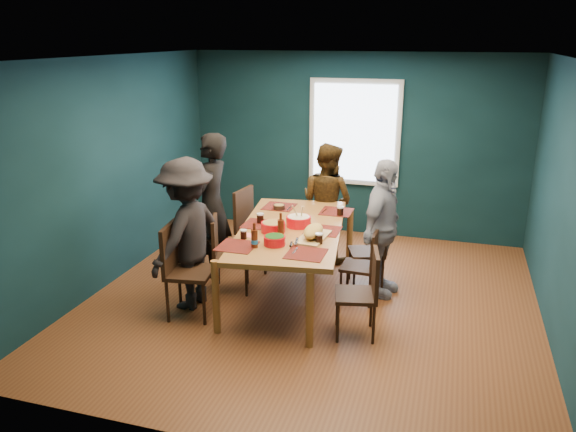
# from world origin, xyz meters

# --- Properties ---
(room) EXTENTS (5.01, 5.01, 2.71)m
(room) POSITION_xyz_m (0.00, 0.27, 1.37)
(room) COLOR brown
(room) RESTS_ON ground
(dining_table) EXTENTS (1.42, 2.37, 0.85)m
(dining_table) POSITION_xyz_m (-0.26, 0.06, 0.77)
(dining_table) COLOR #9B632E
(dining_table) RESTS_ON floor
(chair_left_far) EXTENTS (0.53, 0.53, 1.03)m
(chair_left_far) POSITION_xyz_m (-1.02, 0.80, 0.60)
(chair_left_far) COLOR black
(chair_left_far) RESTS_ON floor
(chair_left_mid) EXTENTS (0.52, 0.52, 0.91)m
(chair_left_mid) POSITION_xyz_m (-1.06, -0.02, 0.53)
(chair_left_mid) COLOR black
(chair_left_mid) RESTS_ON floor
(chair_left_near) EXTENTS (0.53, 0.53, 1.03)m
(chair_left_near) POSITION_xyz_m (-1.26, -0.72, 0.60)
(chair_left_near) COLOR black
(chair_left_near) RESTS_ON floor
(chair_right_far) EXTENTS (0.51, 0.51, 0.88)m
(chair_right_far) POSITION_xyz_m (0.60, 0.64, 0.51)
(chair_right_far) COLOR black
(chair_right_far) RESTS_ON floor
(chair_right_mid) EXTENTS (0.40, 0.40, 0.85)m
(chair_right_mid) POSITION_xyz_m (0.59, 0.18, 0.50)
(chair_right_mid) COLOR black
(chair_right_mid) RESTS_ON floor
(chair_right_near) EXTENTS (0.49, 0.49, 0.91)m
(chair_right_near) POSITION_xyz_m (0.70, -0.59, 0.53)
(chair_right_near) COLOR black
(chair_right_near) RESTS_ON floor
(person_far_left) EXTENTS (0.44, 0.66, 1.80)m
(person_far_left) POSITION_xyz_m (-1.40, 0.43, 0.90)
(person_far_left) COLOR black
(person_far_left) RESTS_ON floor
(person_back) EXTENTS (0.94, 0.85, 1.58)m
(person_back) POSITION_xyz_m (-0.14, 1.36, 0.79)
(person_back) COLOR black
(person_back) RESTS_ON floor
(person_right) EXTENTS (0.59, 1.01, 1.62)m
(person_right) POSITION_xyz_m (0.72, 0.43, 0.81)
(person_right) COLOR white
(person_right) RESTS_ON floor
(person_near_left) EXTENTS (0.80, 1.18, 1.69)m
(person_near_left) POSITION_xyz_m (-1.30, -0.48, 0.85)
(person_near_left) COLOR black
(person_near_left) RESTS_ON floor
(bowl_salad) EXTENTS (0.27, 0.27, 0.11)m
(bowl_salad) POSITION_xyz_m (-0.41, -0.13, 0.91)
(bowl_salad) COLOR red
(bowl_salad) RESTS_ON dining_table
(bowl_dumpling) EXTENTS (0.28, 0.28, 0.26)m
(bowl_dumpling) POSITION_xyz_m (-0.20, 0.13, 0.91)
(bowl_dumpling) COLOR red
(bowl_dumpling) RESTS_ON dining_table
(bowl_herbs) EXTENTS (0.23, 0.23, 0.10)m
(bowl_herbs) POSITION_xyz_m (-0.27, -0.52, 0.90)
(bowl_herbs) COLOR red
(bowl_herbs) RESTS_ON dining_table
(cutting_board) EXTENTS (0.33, 0.66, 0.14)m
(cutting_board) POSITION_xyz_m (0.06, -0.21, 0.91)
(cutting_board) COLOR tan
(cutting_board) RESTS_ON dining_table
(small_bowl) EXTENTS (0.15, 0.15, 0.06)m
(small_bowl) POSITION_xyz_m (-0.60, 0.67, 0.88)
(small_bowl) COLOR black
(small_bowl) RESTS_ON dining_table
(beer_bottle_a) EXTENTS (0.07, 0.07, 0.26)m
(beer_bottle_a) POSITION_xyz_m (-0.44, -0.65, 0.94)
(beer_bottle_a) COLOR #42180B
(beer_bottle_a) RESTS_ON dining_table
(beer_bottle_b) EXTENTS (0.07, 0.07, 0.27)m
(beer_bottle_b) POSITION_xyz_m (-0.28, -0.28, 0.95)
(beer_bottle_b) COLOR #42180B
(beer_bottle_b) RESTS_ON dining_table
(cola_glass_a) EXTENTS (0.07, 0.07, 0.10)m
(cola_glass_a) POSITION_xyz_m (-0.64, -0.44, 0.90)
(cola_glass_a) COLOR black
(cola_glass_a) RESTS_ON dining_table
(cola_glass_b) EXTENTS (0.08, 0.08, 0.11)m
(cola_glass_b) POSITION_xyz_m (0.16, -0.34, 0.91)
(cola_glass_b) COLOR black
(cola_glass_b) RESTS_ON dining_table
(cola_glass_c) EXTENTS (0.08, 0.08, 0.11)m
(cola_glass_c) POSITION_xyz_m (0.18, 0.65, 0.91)
(cola_glass_c) COLOR black
(cola_glass_c) RESTS_ON dining_table
(cola_glass_d) EXTENTS (0.08, 0.08, 0.12)m
(cola_glass_d) POSITION_xyz_m (-0.65, 0.10, 0.91)
(cola_glass_d) COLOR black
(cola_glass_d) RESTS_ON dining_table
(napkin_a) EXTENTS (0.19, 0.19, 0.00)m
(napkin_a) POSITION_xyz_m (0.12, 0.08, 0.85)
(napkin_a) COLOR #EB6365
(napkin_a) RESTS_ON dining_table
(napkin_b) EXTENTS (0.14, 0.14, 0.00)m
(napkin_b) POSITION_xyz_m (-0.63, -0.33, 0.85)
(napkin_b) COLOR #EB6365
(napkin_b) RESTS_ON dining_table
(napkin_c) EXTENTS (0.16, 0.16, 0.00)m
(napkin_c) POSITION_xyz_m (0.11, -0.62, 0.85)
(napkin_c) COLOR #EB6365
(napkin_c) RESTS_ON dining_table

